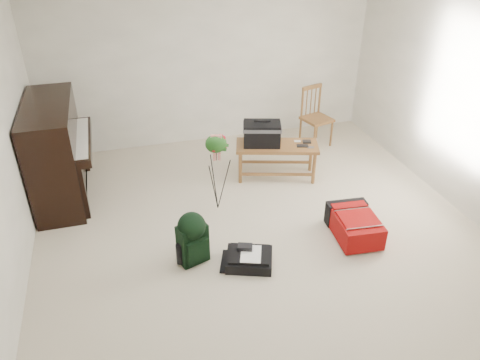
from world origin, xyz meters
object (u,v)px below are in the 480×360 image
object	(u,v)px
black_duffel	(249,258)
green_backpack	(192,236)
flower_stand	(217,173)
piano	(57,154)
red_suitcase	(352,222)
bench	(267,139)
dining_chair	(316,117)

from	to	relation	value
black_duffel	green_backpack	bearing A→B (deg)	179.04
black_duffel	flower_stand	size ratio (longest dim) A/B	0.56
flower_stand	piano	bearing A→B (deg)	171.59
red_suitcase	black_duffel	xyz separation A→B (m)	(-1.28, -0.19, -0.08)
green_backpack	flower_stand	size ratio (longest dim) A/B	0.58
bench	dining_chair	xyz separation A→B (m)	(1.07, 0.80, -0.15)
piano	green_backpack	distance (m)	2.22
bench	black_duffel	xyz separation A→B (m)	(-0.74, -1.66, -0.52)
bench	dining_chair	world-z (taller)	dining_chair
bench	black_duffel	bearing A→B (deg)	-97.59
piano	dining_chair	xyz separation A→B (m)	(3.71, 0.52, -0.15)
piano	flower_stand	distance (m)	2.01
black_duffel	green_backpack	distance (m)	0.64
dining_chair	flower_stand	world-z (taller)	flower_stand
flower_stand	green_backpack	bearing A→B (deg)	-101.87
bench	flower_stand	world-z (taller)	flower_stand
piano	green_backpack	bearing A→B (deg)	-52.07
red_suitcase	flower_stand	world-z (taller)	flower_stand
black_duffel	flower_stand	world-z (taller)	flower_stand
bench	red_suitcase	size ratio (longest dim) A/B	1.65
dining_chair	bench	bearing A→B (deg)	-159.25
dining_chair	red_suitcase	size ratio (longest dim) A/B	1.29
bench	flower_stand	size ratio (longest dim) A/B	1.13
red_suitcase	black_duffel	world-z (taller)	red_suitcase
bench	dining_chair	distance (m)	1.34
bench	piano	bearing A→B (deg)	-169.63
black_duffel	red_suitcase	bearing A→B (deg)	28.11
piano	black_duffel	bearing A→B (deg)	-45.65
piano	red_suitcase	xyz separation A→B (m)	(3.18, -1.76, -0.45)
green_backpack	piano	bearing A→B (deg)	109.34
red_suitcase	green_backpack	xyz separation A→B (m)	(-1.83, 0.02, 0.18)
piano	flower_stand	world-z (taller)	piano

